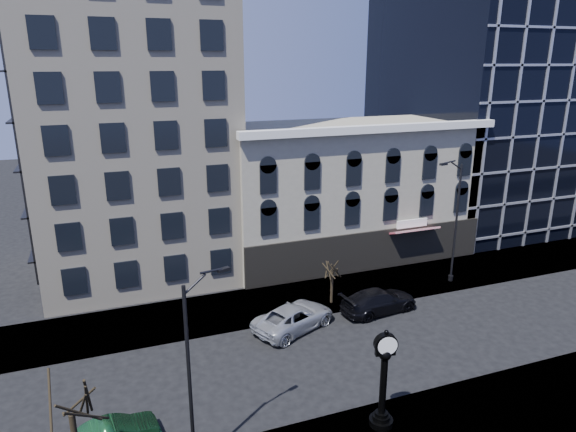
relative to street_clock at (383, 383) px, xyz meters
name	(u,v)px	position (x,y,z in m)	size (l,w,h in m)	color
ground	(280,367)	(-2.95, 6.55, -2.48)	(160.00, 160.00, 0.00)	black
sidewalk_far	(243,308)	(-2.95, 14.55, -2.42)	(160.00, 6.00, 0.12)	gray
cream_tower	(122,34)	(-9.07, 25.43, 16.84)	(15.90, 15.40, 42.50)	beige
victorian_row	(345,190)	(9.05, 22.44, 3.51)	(22.60, 11.19, 12.50)	#A09984
glass_office	(492,93)	(29.05, 27.46, 11.52)	(20.00, 20.15, 28.00)	black
street_clock	(383,383)	(0.00, 0.00, 0.00)	(1.19, 1.19, 5.23)	black
street_lamp_near	(200,320)	(-8.49, 0.78, 4.60)	(2.30, 1.03, 9.23)	black
street_lamp_far	(452,190)	(13.49, 13.08, 5.35)	(2.64, 0.64, 10.23)	black
bare_tree_near	(68,393)	(-13.71, -0.06, 2.96)	(4.10, 4.10, 7.04)	black
bare_tree_far	(332,264)	(3.42, 13.00, 0.67)	(2.35, 2.35, 4.03)	black
car_far_a	(294,317)	(-0.53, 10.55, -1.65)	(2.78, 6.02, 1.67)	#A5A8AD
car_far_b	(379,301)	(6.09, 10.70, -1.64)	(2.37, 5.83, 1.69)	black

